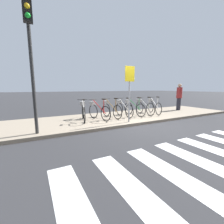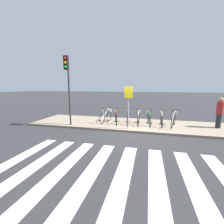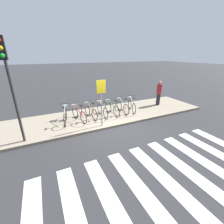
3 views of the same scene
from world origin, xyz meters
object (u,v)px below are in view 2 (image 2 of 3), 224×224
Objects in this scene: sign_post at (128,100)px; parked_bicycle_2 at (127,116)px; parked_bicycle_3 at (139,117)px; parked_bicycle_6 at (174,119)px; pedestrian at (220,112)px; parked_bicycle_1 at (116,116)px; traffic_light at (68,77)px; parked_bicycle_5 at (162,118)px; parked_bicycle_4 at (149,118)px; parked_bicycle_0 at (106,115)px.

parked_bicycle_2 is at bearing 99.55° from sign_post.
parked_bicycle_6 is (2.00, -0.05, 0.00)m from parked_bicycle_3.
parked_bicycle_1 is at bearing -177.53° from pedestrian.
traffic_light is 3.69m from sign_post.
parked_bicycle_2 is at bearing 175.70° from parked_bicycle_3.
parked_bicycle_6 is 2.97m from sign_post.
parked_bicycle_1 and parked_bicycle_5 have the same top height.
parked_bicycle_3 is 1.00× the size of parked_bicycle_5.
parked_bicycle_1 is 0.98× the size of parked_bicycle_4.
sign_post is at bearing -80.45° from parked_bicycle_2.
parked_bicycle_4 is (0.62, 0.01, 0.00)m from parked_bicycle_3.
parked_bicycle_5 is (2.75, 0.10, 0.00)m from parked_bicycle_1.
parked_bicycle_1 is 2.75m from parked_bicycle_5.
parked_bicycle_3 and parked_bicycle_4 have the same top height.
parked_bicycle_6 is at bearing -1.13° from parked_bicycle_0.
pedestrian reaches higher than parked_bicycle_6.
parked_bicycle_4 is at bearing -177.34° from pedestrian.
parked_bicycle_0 is 1.01× the size of parked_bicycle_1.
sign_post reaches higher than pedestrian.
parked_bicycle_6 is 0.67× the size of sign_post.
pedestrian is 0.43× the size of traffic_light.
parked_bicycle_2 is 2.70m from parked_bicycle_6.
parked_bicycle_6 is at bearing 11.64° from traffic_light.
parked_bicycle_5 is at bearing 13.83° from traffic_light.
parked_bicycle_1 is 1.01× the size of parked_bicycle_6.
parked_bicycle_3 is at bearing -177.64° from pedestrian.
parked_bicycle_3 is (2.06, -0.03, 0.00)m from parked_bicycle_0.
parked_bicycle_1 is 3.70m from traffic_light.
parked_bicycle_1 is at bearing 128.37° from sign_post.
parked_bicycle_4 is at bearing -2.04° from parked_bicycle_2.
traffic_light reaches higher than parked_bicycle_4.
parked_bicycle_5 is 2.49m from sign_post.
sign_post reaches higher than parked_bicycle_6.
parked_bicycle_4 is at bearing 0.50° from parked_bicycle_3.
parked_bicycle_2 is 0.99× the size of parked_bicycle_3.
parked_bicycle_1 is at bearing -170.25° from parked_bicycle_2.
pedestrian is 0.74× the size of sign_post.
parked_bicycle_1 is 0.98× the size of parked_bicycle_2.
parked_bicycle_0 is at bearing 179.13° from parked_bicycle_3.
parked_bicycle_0 is 6.45m from pedestrian.
parked_bicycle_0 is 2.68m from parked_bicycle_4.
traffic_light is at bearing -145.38° from parked_bicycle_0.
parked_bicycle_6 is (3.40, 0.02, 0.00)m from parked_bicycle_1.
parked_bicycle_0 is at bearing 141.34° from sign_post.
traffic_light reaches higher than parked_bicycle_5.
parked_bicycle_0 is 4.06m from parked_bicycle_6.
parked_bicycle_1 is at bearing -8.62° from parked_bicycle_0.
pedestrian is at bearing 5.52° from parked_bicycle_6.
parked_bicycle_0 is at bearing 171.38° from parked_bicycle_1.
pedestrian is 5.10m from sign_post.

